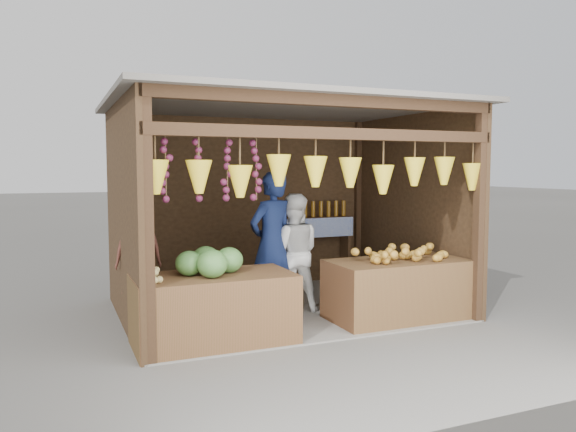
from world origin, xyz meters
The scene contains 12 objects.
ground centered at (0.00, 0.00, 0.00)m, with size 80.00×80.00×0.00m, color #514F49.
stall_structure centered at (-0.03, -0.04, 1.67)m, with size 4.30×3.30×2.66m.
back_shelf centered at (1.05, 1.28, 0.87)m, with size 1.25×0.32×1.32m.
counter_left centered at (-1.21, -1.06, 0.37)m, with size 1.66×0.85×0.73m, color #4D3619.
counter_right centered at (1.10, -1.00, 0.37)m, with size 1.69×0.85×0.73m, color #52301B.
stool centered at (-1.83, -0.01, 0.16)m, with size 0.34×0.34×0.32m, color black.
man_standing centered at (-0.24, -0.22, 0.90)m, with size 0.66×0.43×1.81m, color #121D45.
woman_standing centered at (0.09, -0.12, 0.76)m, with size 0.74×0.58×1.52m, color silver.
vendor_seated centered at (-1.83, -0.01, 0.87)m, with size 0.54×0.35×1.10m, color brown.
melon_pile centered at (-1.25, -1.04, 0.89)m, with size 1.00×0.50×0.32m, color #144E18, non-canonical shape.
tanfruit_pile centered at (-1.89, -1.15, 0.80)m, with size 0.34×0.40×0.13m, color #A9924E, non-canonical shape.
mango_pile centered at (1.14, -1.03, 0.84)m, with size 1.40×0.64×0.22m, color #D2591C, non-canonical shape.
Camera 1 is at (-2.73, -6.68, 1.83)m, focal length 35.00 mm.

